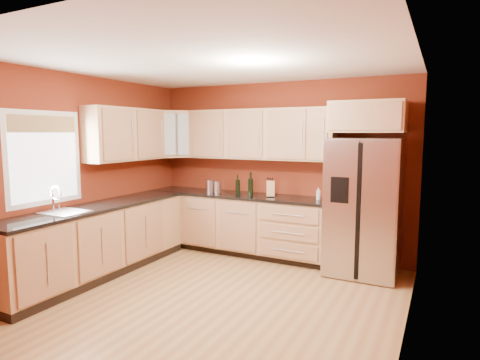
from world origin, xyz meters
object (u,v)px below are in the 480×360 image
object	(u,v)px
canister_left	(210,186)
soap_dispenser	(318,194)
wine_bottle_a	(238,184)
knife_block	(271,189)
refrigerator	(364,207)

from	to	relation	value
canister_left	soap_dispenser	xyz separation A→B (m)	(1.70, 0.10, -0.01)
wine_bottle_a	knife_block	size ratio (longest dim) A/B	1.27
soap_dispenser	wine_bottle_a	bearing A→B (deg)	-179.75
refrigerator	soap_dispenser	world-z (taller)	refrigerator
wine_bottle_a	knife_block	world-z (taller)	wine_bottle_a
refrigerator	canister_left	size ratio (longest dim) A/B	9.29
refrigerator	soap_dispenser	bearing A→B (deg)	170.73
knife_block	soap_dispenser	xyz separation A→B (m)	(0.70, 0.04, -0.03)
refrigerator	wine_bottle_a	xyz separation A→B (m)	(-1.90, 0.10, 0.18)
refrigerator	knife_block	xyz separation A→B (m)	(-1.34, 0.06, 0.15)
canister_left	wine_bottle_a	world-z (taller)	wine_bottle_a
refrigerator	wine_bottle_a	size ratio (longest dim) A/B	6.05
refrigerator	knife_block	bearing A→B (deg)	177.28
knife_block	canister_left	bearing A→B (deg)	159.63
soap_dispenser	canister_left	bearing A→B (deg)	-176.54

